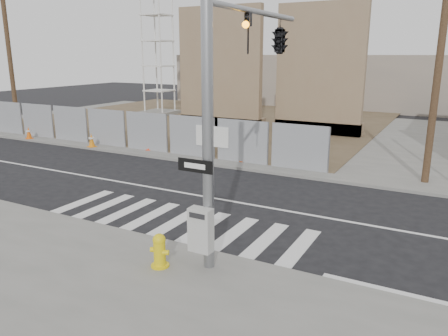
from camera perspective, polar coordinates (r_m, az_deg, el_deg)
The scene contains 14 objects.
ground at distance 15.83m, azimuth -1.04°, elevation -4.03°, with size 100.00×100.00×0.00m, color black.
sidewalk_far at distance 28.49m, azimuth 12.91°, elevation 4.15°, with size 50.00×20.00×0.12m, color slate.
signal_pole at distance 12.05m, azimuth 4.61°, elevation 13.24°, with size 0.96×5.87×7.00m.
chain_link_fence at distance 25.36m, azimuth -15.43°, elevation 5.17°, with size 24.60×0.04×2.00m, color gray.
concrete_wall_left at distance 29.88m, azimuth -0.49°, elevation 11.40°, with size 6.00×1.30×8.00m.
concrete_wall_right at distance 28.31m, azimuth 12.36°, elevation 10.89°, with size 5.50×1.30×8.00m.
crane_tower at distance 37.68m, azimuth -8.86°, elevation 20.51°, with size 2.60×2.60×18.15m.
utility_pole_left at distance 31.43m, azimuth -26.27°, elevation 13.44°, with size 1.60×0.28×10.00m.
utility_pole_right at distance 18.59m, azimuth 26.44°, elevation 13.59°, with size 1.60×0.28×10.00m.
fire_hydrant at distance 10.70m, azimuth -8.42°, elevation -10.60°, with size 0.58×0.58×0.84m.
traffic_cone_a at distance 28.90m, azimuth -24.15°, elevation 4.22°, with size 0.47×0.47×0.73m.
traffic_cone_b at distance 25.07m, azimuth -16.92°, elevation 3.50°, with size 0.45×0.45×0.76m.
traffic_cone_c at distance 23.58m, azimuth -9.69°, elevation 3.19°, with size 0.48×0.48×0.71m.
traffic_cone_d at distance 20.72m, azimuth 2.68°, elevation 1.81°, with size 0.39×0.39×0.72m.
Camera 1 is at (7.36, -13.07, 5.07)m, focal length 35.00 mm.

